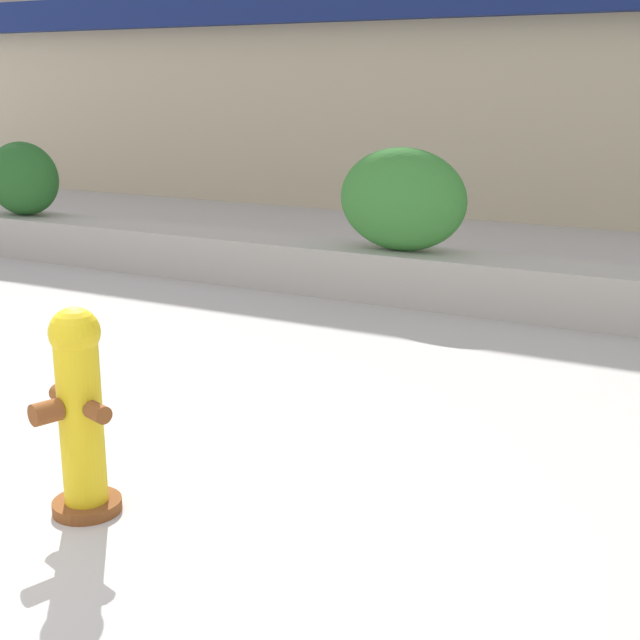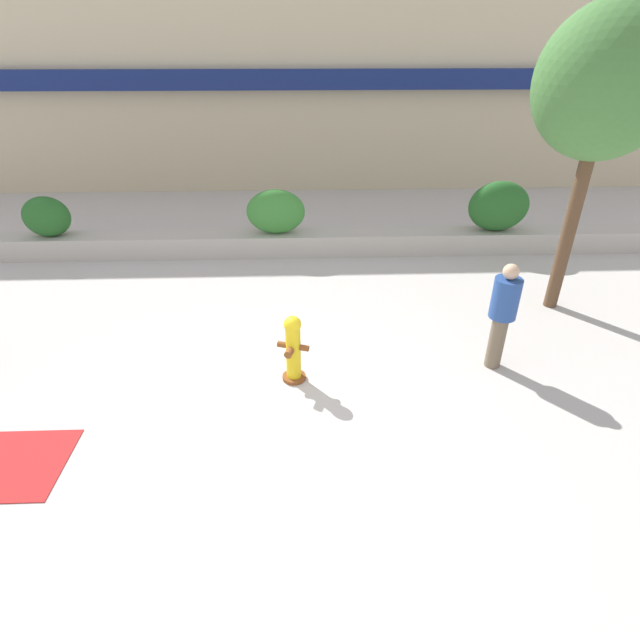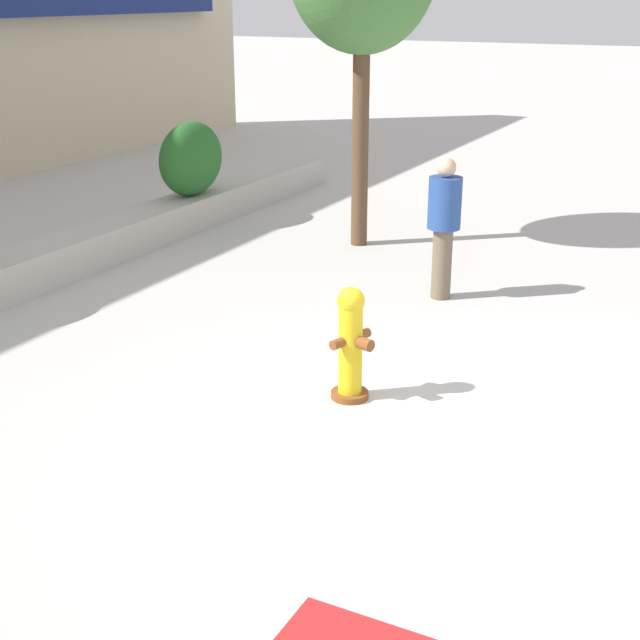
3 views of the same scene
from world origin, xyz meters
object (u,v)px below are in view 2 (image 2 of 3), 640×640
at_px(hedge_bush_2, 499,206).
at_px(fire_hydrant, 293,348).
at_px(street_tree, 607,85).
at_px(hedge_bush_0, 46,217).
at_px(pedestrian, 503,310).
at_px(hedge_bush_1, 276,212).

height_order(hedge_bush_2, fire_hydrant, hedge_bush_2).
bearing_deg(street_tree, hedge_bush_0, 164.87).
distance_m(street_tree, pedestrian, 3.90).
height_order(hedge_bush_1, hedge_bush_2, hedge_bush_2).
height_order(hedge_bush_1, fire_hydrant, hedge_bush_1).
height_order(hedge_bush_1, pedestrian, pedestrian).
relative_size(hedge_bush_0, pedestrian, 0.61).
bearing_deg(hedge_bush_0, hedge_bush_2, 0.00).
bearing_deg(hedge_bush_0, street_tree, -15.13).
bearing_deg(hedge_bush_2, fire_hydrant, -133.23).
height_order(hedge_bush_0, hedge_bush_1, hedge_bush_1).
bearing_deg(fire_hydrant, hedge_bush_2, 46.77).
relative_size(hedge_bush_0, hedge_bush_2, 0.75).
distance_m(hedge_bush_2, street_tree, 3.98).
xyz_separation_m(hedge_bush_2, fire_hydrant, (-4.73, -5.03, -0.53)).
xyz_separation_m(fire_hydrant, pedestrian, (3.12, 0.24, 0.44)).
relative_size(fire_hydrant, pedestrian, 0.62).
relative_size(hedge_bush_2, street_tree, 0.28).
bearing_deg(hedge_bush_1, hedge_bush_2, 0.00).
xyz_separation_m(hedge_bush_0, pedestrian, (8.72, -4.78, 0.03)).
xyz_separation_m(hedge_bush_1, hedge_bush_2, (5.16, 0.00, 0.07)).
xyz_separation_m(hedge_bush_0, street_tree, (10.52, -2.84, 2.90)).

